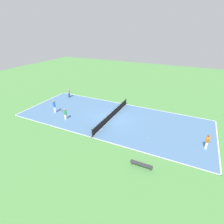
{
  "coord_description": "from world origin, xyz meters",
  "views": [
    {
      "loc": [
        18.31,
        8.86,
        10.8
      ],
      "look_at": [
        0.0,
        0.0,
        0.9
      ],
      "focal_mm": 28.0,
      "sensor_mm": 36.0,
      "label": 1
    }
  ],
  "objects_px": {
    "player_near_blue": "(54,106)",
    "tennis_ball_left_sideline": "(147,138)",
    "player_baseline_gray": "(69,93)",
    "player_center_orange": "(207,141)",
    "bench": "(141,164)",
    "tennis_ball_near_net": "(92,132)",
    "player_far_green": "(65,113)",
    "tennis_net": "(112,114)"
  },
  "relations": [
    {
      "from": "player_near_blue",
      "to": "tennis_ball_left_sideline",
      "type": "height_order",
      "value": "player_near_blue"
    },
    {
      "from": "player_baseline_gray",
      "to": "player_center_orange",
      "type": "height_order",
      "value": "player_center_orange"
    },
    {
      "from": "player_center_orange",
      "to": "bench",
      "type": "bearing_deg",
      "value": -44.39
    },
    {
      "from": "player_near_blue",
      "to": "tennis_ball_near_net",
      "type": "height_order",
      "value": "player_near_blue"
    },
    {
      "from": "tennis_ball_near_net",
      "to": "player_far_green",
      "type": "bearing_deg",
      "value": -104.27
    },
    {
      "from": "player_baseline_gray",
      "to": "tennis_ball_left_sideline",
      "type": "xyz_separation_m",
      "value": [
        6.18,
        15.33,
        -0.82
      ]
    },
    {
      "from": "player_baseline_gray",
      "to": "tennis_ball_near_net",
      "type": "height_order",
      "value": "player_baseline_gray"
    },
    {
      "from": "tennis_net",
      "to": "tennis_ball_left_sideline",
      "type": "relative_size",
      "value": 146.44
    },
    {
      "from": "player_far_green",
      "to": "tennis_ball_near_net",
      "type": "bearing_deg",
      "value": 163.97
    },
    {
      "from": "bench",
      "to": "tennis_ball_near_net",
      "type": "distance_m",
      "value": 7.36
    },
    {
      "from": "bench",
      "to": "player_baseline_gray",
      "type": "xyz_separation_m",
      "value": [
        -10.68,
        -16.0,
        0.48
      ]
    },
    {
      "from": "player_baseline_gray",
      "to": "tennis_ball_near_net",
      "type": "relative_size",
      "value": 22.35
    },
    {
      "from": "tennis_ball_near_net",
      "to": "tennis_ball_left_sideline",
      "type": "xyz_separation_m",
      "value": [
        -1.51,
        6.04,
        0.0
      ]
    },
    {
      "from": "player_baseline_gray",
      "to": "tennis_ball_left_sideline",
      "type": "height_order",
      "value": "player_baseline_gray"
    },
    {
      "from": "player_far_green",
      "to": "player_near_blue",
      "type": "xyz_separation_m",
      "value": [
        -0.88,
        -2.62,
        0.24
      ]
    },
    {
      "from": "tennis_net",
      "to": "player_near_blue",
      "type": "distance_m",
      "value": 8.18
    },
    {
      "from": "player_far_green",
      "to": "player_near_blue",
      "type": "relative_size",
      "value": 0.79
    },
    {
      "from": "tennis_net",
      "to": "player_far_green",
      "type": "relative_size",
      "value": 6.93
    },
    {
      "from": "bench",
      "to": "player_center_orange",
      "type": "relative_size",
      "value": 1.19
    },
    {
      "from": "player_far_green",
      "to": "tennis_ball_left_sideline",
      "type": "height_order",
      "value": "player_far_green"
    },
    {
      "from": "player_near_blue",
      "to": "player_baseline_gray",
      "type": "relative_size",
      "value": 1.2
    },
    {
      "from": "tennis_net",
      "to": "player_baseline_gray",
      "type": "relative_size",
      "value": 6.55
    },
    {
      "from": "player_far_green",
      "to": "player_baseline_gray",
      "type": "height_order",
      "value": "player_baseline_gray"
    },
    {
      "from": "player_far_green",
      "to": "player_near_blue",
      "type": "distance_m",
      "value": 2.78
    },
    {
      "from": "tennis_net",
      "to": "tennis_ball_near_net",
      "type": "bearing_deg",
      "value": -7.8
    },
    {
      "from": "player_baseline_gray",
      "to": "tennis_ball_left_sideline",
      "type": "distance_m",
      "value": 16.55
    },
    {
      "from": "tennis_ball_near_net",
      "to": "player_center_orange",
      "type": "bearing_deg",
      "value": 101.18
    },
    {
      "from": "bench",
      "to": "player_center_orange",
      "type": "distance_m",
      "value": 7.27
    },
    {
      "from": "tennis_net",
      "to": "player_far_green",
      "type": "xyz_separation_m",
      "value": [
        2.87,
        -5.29,
        0.29
      ]
    },
    {
      "from": "tennis_net",
      "to": "player_far_green",
      "type": "bearing_deg",
      "value": -61.51
    },
    {
      "from": "player_near_blue",
      "to": "player_center_orange",
      "type": "relative_size",
      "value": 1.13
    },
    {
      "from": "bench",
      "to": "tennis_ball_left_sideline",
      "type": "relative_size",
      "value": 28.15
    },
    {
      "from": "bench",
      "to": "player_near_blue",
      "type": "bearing_deg",
      "value": 160.14
    },
    {
      "from": "tennis_ball_left_sideline",
      "to": "tennis_ball_near_net",
      "type": "bearing_deg",
      "value": -75.96
    },
    {
      "from": "bench",
      "to": "player_center_orange",
      "type": "xyz_separation_m",
      "value": [
        -5.3,
        4.95,
        0.55
      ]
    },
    {
      "from": "bench",
      "to": "player_center_orange",
      "type": "height_order",
      "value": "player_center_orange"
    },
    {
      "from": "bench",
      "to": "player_near_blue",
      "type": "relative_size",
      "value": 1.05
    },
    {
      "from": "player_near_blue",
      "to": "player_baseline_gray",
      "type": "bearing_deg",
      "value": 56.85
    },
    {
      "from": "tennis_ball_left_sideline",
      "to": "tennis_net",
      "type": "bearing_deg",
      "value": -115.08
    },
    {
      "from": "bench",
      "to": "tennis_ball_near_net",
      "type": "height_order",
      "value": "bench"
    },
    {
      "from": "player_baseline_gray",
      "to": "tennis_ball_near_net",
      "type": "distance_m",
      "value": 12.09
    },
    {
      "from": "bench",
      "to": "player_center_orange",
      "type": "bearing_deg",
      "value": 46.96
    }
  ]
}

